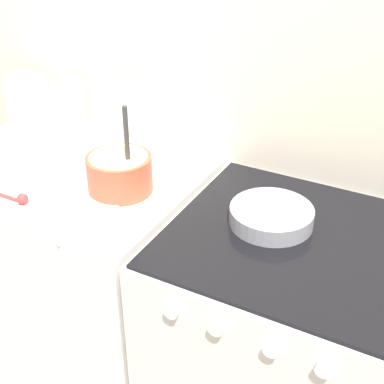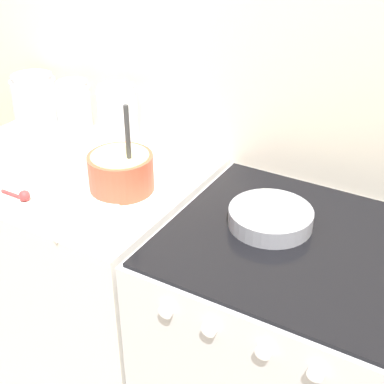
{
  "view_description": "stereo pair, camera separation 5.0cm",
  "coord_description": "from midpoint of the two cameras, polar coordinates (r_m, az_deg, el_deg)",
  "views": [
    {
      "loc": [
        0.71,
        -0.89,
        1.81
      ],
      "look_at": [
        0.04,
        0.36,
        0.98
      ],
      "focal_mm": 50.0,
      "sensor_mm": 36.0,
      "label": 1
    },
    {
      "loc": [
        0.75,
        -0.86,
        1.81
      ],
      "look_at": [
        0.04,
        0.36,
        0.98
      ],
      "focal_mm": 50.0,
      "sensor_mm": 36.0,
      "label": 2
    }
  ],
  "objects": [
    {
      "name": "recipe_page",
      "position": [
        1.66,
        -11.35,
        -2.12
      ],
      "size": [
        0.29,
        0.3,
        0.01
      ],
      "color": "white",
      "rests_on": "countertop_cabinet"
    },
    {
      "name": "wall_back",
      "position": [
        1.86,
        5.33,
        11.3
      ],
      "size": [
        4.88,
        0.05,
        2.4
      ],
      "color": "beige",
      "rests_on": "ground_plane"
    },
    {
      "name": "measuring_spoon",
      "position": [
        1.76,
        -16.93,
        -0.36
      ],
      "size": [
        0.12,
        0.04,
        0.04
      ],
      "color": "red",
      "rests_on": "countertop_cabinet"
    },
    {
      "name": "storage_jar_left",
      "position": [
        2.27,
        -15.72,
        9.02
      ],
      "size": [
        0.18,
        0.18,
        0.21
      ],
      "color": "silver",
      "rests_on": "countertop_cabinet"
    },
    {
      "name": "storage_jar_middle",
      "position": [
        2.13,
        -11.7,
        8.25
      ],
      "size": [
        0.13,
        0.13,
        0.22
      ],
      "color": "silver",
      "rests_on": "countertop_cabinet"
    },
    {
      "name": "stove",
      "position": [
        1.85,
        10.05,
        -16.67
      ],
      "size": [
        0.73,
        0.71,
        0.93
      ],
      "color": "silver",
      "rests_on": "ground_plane"
    },
    {
      "name": "mixing_bowl",
      "position": [
        1.73,
        -6.77,
        2.35
      ],
      "size": [
        0.21,
        0.21,
        0.3
      ],
      "color": "#D84C33",
      "rests_on": "countertop_cabinet"
    },
    {
      "name": "countertop_cabinet",
      "position": [
        2.18,
        -11.34,
        -8.28
      ],
      "size": [
        0.94,
        0.69,
        0.93
      ],
      "color": "silver",
      "rests_on": "ground_plane"
    },
    {
      "name": "baking_pan",
      "position": [
        1.58,
        9.28,
        -2.62
      ],
      "size": [
        0.25,
        0.25,
        0.05
      ],
      "color": "gray",
      "rests_on": "stove"
    },
    {
      "name": "storage_jar_right",
      "position": [
        2.01,
        -7.17,
        7.48
      ],
      "size": [
        0.14,
        0.14,
        0.24
      ],
      "color": "silver",
      "rests_on": "countertop_cabinet"
    }
  ]
}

